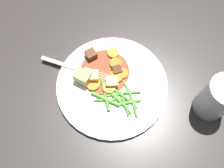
{
  "coord_description": "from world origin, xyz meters",
  "views": [
    {
      "loc": [
        -0.22,
        0.04,
        0.54
      ],
      "look_at": [
        0.0,
        0.0,
        0.01
      ],
      "focal_mm": 37.74,
      "sensor_mm": 36.0,
      "label": 1
    }
  ],
  "objects_px": {
    "potato_chunk_0": "(112,82)",
    "carrot_slice_4": "(116,64)",
    "dinner_plate": "(112,85)",
    "potato_chunk_2": "(93,76)",
    "carrot_slice_5": "(122,74)",
    "water_glass": "(217,98)",
    "carrot_slice_0": "(93,84)",
    "carrot_slice_1": "(109,88)",
    "carrot_slice_2": "(117,76)",
    "potato_chunk_1": "(83,77)",
    "fork": "(76,69)",
    "carrot_slice_3": "(113,53)",
    "meat_chunk_1": "(91,55)",
    "meat_chunk_0": "(117,70)"
  },
  "relations": [
    {
      "from": "potato_chunk_0",
      "to": "carrot_slice_4",
      "type": "bearing_deg",
      "value": -19.82
    },
    {
      "from": "dinner_plate",
      "to": "potato_chunk_2",
      "type": "xyz_separation_m",
      "value": [
        0.02,
        0.04,
        0.02
      ]
    },
    {
      "from": "carrot_slice_5",
      "to": "water_glass",
      "type": "distance_m",
      "value": 0.22
    },
    {
      "from": "carrot_slice_0",
      "to": "water_glass",
      "type": "height_order",
      "value": "water_glass"
    },
    {
      "from": "carrot_slice_4",
      "to": "carrot_slice_5",
      "type": "bearing_deg",
      "value": -159.3
    },
    {
      "from": "carrot_slice_1",
      "to": "carrot_slice_5",
      "type": "bearing_deg",
      "value": -50.43
    },
    {
      "from": "dinner_plate",
      "to": "carrot_slice_1",
      "type": "xyz_separation_m",
      "value": [
        -0.01,
        0.01,
        0.01
      ]
    },
    {
      "from": "carrot_slice_2",
      "to": "potato_chunk_1",
      "type": "relative_size",
      "value": 0.93
    },
    {
      "from": "carrot_slice_0",
      "to": "carrot_slice_4",
      "type": "bearing_deg",
      "value": -54.43
    },
    {
      "from": "potato_chunk_0",
      "to": "fork",
      "type": "xyz_separation_m",
      "value": [
        0.06,
        0.08,
        -0.01
      ]
    },
    {
      "from": "carrot_slice_4",
      "to": "fork",
      "type": "distance_m",
      "value": 0.1
    },
    {
      "from": "dinner_plate",
      "to": "carrot_slice_5",
      "type": "bearing_deg",
      "value": -54.71
    },
    {
      "from": "carrot_slice_3",
      "to": "carrot_slice_5",
      "type": "xyz_separation_m",
      "value": [
        -0.06,
        -0.01,
        -0.0
      ]
    },
    {
      "from": "dinner_plate",
      "to": "potato_chunk_1",
      "type": "xyz_separation_m",
      "value": [
        0.02,
        0.07,
        0.02
      ]
    },
    {
      "from": "carrot_slice_5",
      "to": "meat_chunk_1",
      "type": "relative_size",
      "value": 1.11
    },
    {
      "from": "carrot_slice_5",
      "to": "potato_chunk_1",
      "type": "height_order",
      "value": "potato_chunk_1"
    },
    {
      "from": "water_glass",
      "to": "carrot_slice_4",
      "type": "bearing_deg",
      "value": 54.03
    },
    {
      "from": "carrot_slice_3",
      "to": "meat_chunk_1",
      "type": "height_order",
      "value": "meat_chunk_1"
    },
    {
      "from": "potato_chunk_0",
      "to": "potato_chunk_2",
      "type": "xyz_separation_m",
      "value": [
        0.02,
        0.04,
        0.0
      ]
    },
    {
      "from": "carrot_slice_3",
      "to": "water_glass",
      "type": "height_order",
      "value": "water_glass"
    },
    {
      "from": "carrot_slice_1",
      "to": "meat_chunk_0",
      "type": "xyz_separation_m",
      "value": [
        0.04,
        -0.03,
        0.0
      ]
    },
    {
      "from": "dinner_plate",
      "to": "meat_chunk_1",
      "type": "bearing_deg",
      "value": 24.68
    },
    {
      "from": "meat_chunk_0",
      "to": "water_glass",
      "type": "height_order",
      "value": "water_glass"
    },
    {
      "from": "dinner_plate",
      "to": "potato_chunk_0",
      "type": "xyz_separation_m",
      "value": [
        -0.0,
        -0.0,
        0.02
      ]
    },
    {
      "from": "carrot_slice_3",
      "to": "fork",
      "type": "xyz_separation_m",
      "value": [
        -0.03,
        0.1,
        -0.0
      ]
    },
    {
      "from": "carrot_slice_3",
      "to": "fork",
      "type": "height_order",
      "value": "carrot_slice_3"
    },
    {
      "from": "carrot_slice_4",
      "to": "meat_chunk_0",
      "type": "distance_m",
      "value": 0.02
    },
    {
      "from": "carrot_slice_2",
      "to": "meat_chunk_0",
      "type": "xyz_separation_m",
      "value": [
        0.02,
        -0.0,
        0.0
      ]
    },
    {
      "from": "carrot_slice_3",
      "to": "carrot_slice_5",
      "type": "relative_size",
      "value": 1.04
    },
    {
      "from": "carrot_slice_3",
      "to": "carrot_slice_2",
      "type": "bearing_deg",
      "value": 177.3
    },
    {
      "from": "carrot_slice_3",
      "to": "potato_chunk_2",
      "type": "relative_size",
      "value": 1.04
    },
    {
      "from": "carrot_slice_1",
      "to": "carrot_slice_2",
      "type": "relative_size",
      "value": 0.92
    },
    {
      "from": "carrot_slice_0",
      "to": "carrot_slice_2",
      "type": "relative_size",
      "value": 0.98
    },
    {
      "from": "water_glass",
      "to": "carrot_slice_1",
      "type": "bearing_deg",
      "value": 70.2
    },
    {
      "from": "potato_chunk_1",
      "to": "water_glass",
      "type": "distance_m",
      "value": 0.31
    },
    {
      "from": "dinner_plate",
      "to": "water_glass",
      "type": "xyz_separation_m",
      "value": [
        -0.09,
        -0.22,
        0.05
      ]
    },
    {
      "from": "meat_chunk_1",
      "to": "water_glass",
      "type": "height_order",
      "value": "water_glass"
    },
    {
      "from": "carrot_slice_3",
      "to": "carrot_slice_5",
      "type": "bearing_deg",
      "value": -168.15
    },
    {
      "from": "carrot_slice_3",
      "to": "carrot_slice_4",
      "type": "xyz_separation_m",
      "value": [
        -0.03,
        -0.0,
        0.0
      ]
    },
    {
      "from": "carrot_slice_3",
      "to": "carrot_slice_0",
      "type": "bearing_deg",
      "value": 140.84
    },
    {
      "from": "potato_chunk_0",
      "to": "potato_chunk_2",
      "type": "relative_size",
      "value": 1.06
    },
    {
      "from": "carrot_slice_5",
      "to": "fork",
      "type": "height_order",
      "value": "carrot_slice_5"
    },
    {
      "from": "potato_chunk_1",
      "to": "dinner_plate",
      "type": "bearing_deg",
      "value": -109.0
    },
    {
      "from": "carrot_slice_0",
      "to": "carrot_slice_2",
      "type": "bearing_deg",
      "value": -80.1
    },
    {
      "from": "potato_chunk_2",
      "to": "potato_chunk_0",
      "type": "bearing_deg",
      "value": -118.87
    },
    {
      "from": "meat_chunk_1",
      "to": "dinner_plate",
      "type": "bearing_deg",
      "value": -155.32
    },
    {
      "from": "carrot_slice_5",
      "to": "potato_chunk_2",
      "type": "bearing_deg",
      "value": 88.46
    },
    {
      "from": "dinner_plate",
      "to": "water_glass",
      "type": "height_order",
      "value": "water_glass"
    },
    {
      "from": "dinner_plate",
      "to": "meat_chunk_1",
      "type": "height_order",
      "value": "meat_chunk_1"
    },
    {
      "from": "carrot_slice_5",
      "to": "carrot_slice_3",
      "type": "bearing_deg",
      "value": 11.85
    }
  ]
}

